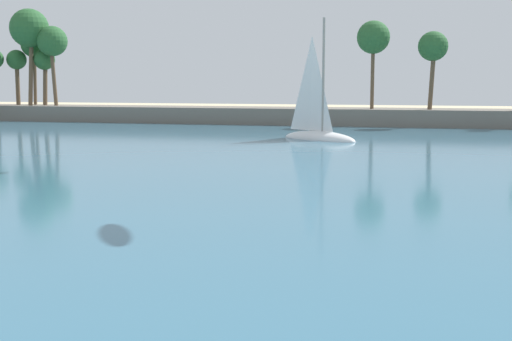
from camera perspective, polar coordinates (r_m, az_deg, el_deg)
The scene contains 3 objects.
sea at distance 60.40m, azimuth 10.26°, elevation 3.18°, with size 220.00×100.80×0.06m, color #386B84.
palm_headland at distance 70.90m, azimuth 7.07°, elevation 6.03°, with size 108.93×6.15×12.94m.
sailboat_near_shore at distance 52.60m, azimuth 5.32°, elevation 3.65°, with size 7.04×5.39×10.10m.
Camera 1 is at (3.97, -1.82, 4.64)m, focal length 46.64 mm.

